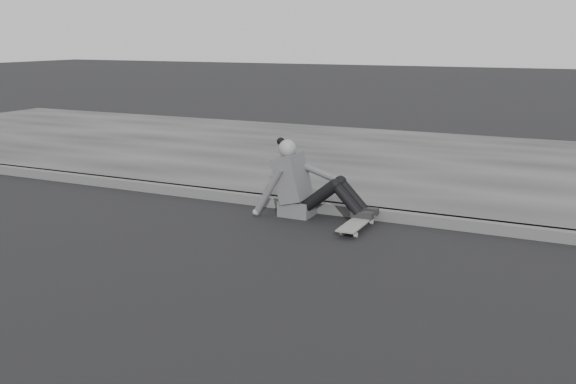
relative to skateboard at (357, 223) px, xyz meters
name	(u,v)px	position (x,y,z in m)	size (l,w,h in m)	color
ground	(365,321)	(0.79, -2.10, -0.07)	(80.00, 80.00, 0.00)	black
curb	(442,221)	(0.79, 0.48, -0.01)	(24.00, 0.16, 0.12)	#4E4E4E
sidewalk	(485,170)	(0.79, 3.50, -0.01)	(24.00, 6.00, 0.12)	#3B3B3B
skateboard	(357,223)	(0.00, 0.00, 0.00)	(0.20, 0.78, 0.09)	#A0A09B
seated_woman	(303,185)	(-0.73, 0.25, 0.29)	(1.38, 0.46, 0.88)	#4A4B4D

